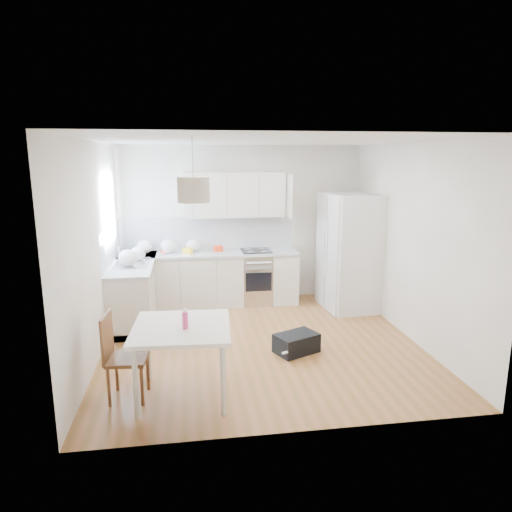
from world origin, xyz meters
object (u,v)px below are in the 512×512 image
at_px(dining_table, 182,334).
at_px(gym_bag, 296,343).
at_px(dining_chair, 128,357).
at_px(refrigerator, 351,252).

relative_size(dining_table, gym_bag, 1.95).
bearing_deg(dining_chair, refrigerator, 42.34).
relative_size(refrigerator, dining_table, 1.82).
relative_size(refrigerator, dining_chair, 2.06).
relative_size(dining_table, dining_chair, 1.13).
distance_m(dining_table, dining_chair, 0.61).
distance_m(dining_chair, gym_bag, 2.22).
distance_m(refrigerator, dining_table, 3.76).
bearing_deg(refrigerator, gym_bag, -132.54).
distance_m(refrigerator, dining_chair, 4.19).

